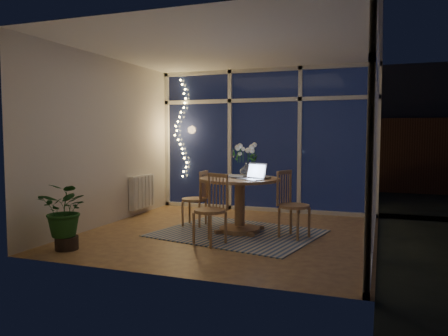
{
  "coord_description": "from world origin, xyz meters",
  "views": [
    {
      "loc": [
        2.02,
        -5.79,
        1.4
      ],
      "look_at": [
        -0.16,
        0.25,
        0.91
      ],
      "focal_mm": 35.0,
      "sensor_mm": 36.0,
      "label": 1
    }
  ],
  "objects_px": {
    "chair_right": "(294,204)",
    "laptop": "(250,171)",
    "chair_left": "(194,198)",
    "dining_table": "(240,205)",
    "potted_plant": "(66,219)",
    "chair_front": "(210,209)",
    "flower_vase": "(247,169)"
  },
  "relations": [
    {
      "from": "chair_left",
      "to": "laptop",
      "type": "xyz_separation_m",
      "value": [
        1.01,
        -0.38,
        0.48
      ]
    },
    {
      "from": "chair_left",
      "to": "flower_vase",
      "type": "distance_m",
      "value": 0.94
    },
    {
      "from": "chair_right",
      "to": "chair_left",
      "type": "bearing_deg",
      "value": 101.94
    },
    {
      "from": "chair_left",
      "to": "chair_right",
      "type": "relative_size",
      "value": 0.94
    },
    {
      "from": "laptop",
      "to": "flower_vase",
      "type": "relative_size",
      "value": 1.62
    },
    {
      "from": "dining_table",
      "to": "chair_right",
      "type": "bearing_deg",
      "value": -6.36
    },
    {
      "from": "chair_left",
      "to": "laptop",
      "type": "height_order",
      "value": "laptop"
    },
    {
      "from": "dining_table",
      "to": "laptop",
      "type": "distance_m",
      "value": 0.6
    },
    {
      "from": "chair_front",
      "to": "flower_vase",
      "type": "xyz_separation_m",
      "value": [
        0.17,
        1.04,
        0.43
      ]
    },
    {
      "from": "potted_plant",
      "to": "chair_right",
      "type": "bearing_deg",
      "value": 31.46
    },
    {
      "from": "dining_table",
      "to": "chair_front",
      "type": "bearing_deg",
      "value": -100.48
    },
    {
      "from": "chair_right",
      "to": "potted_plant",
      "type": "xyz_separation_m",
      "value": [
        -2.51,
        -1.53,
        -0.08
      ]
    },
    {
      "from": "flower_vase",
      "to": "chair_right",
      "type": "bearing_deg",
      "value": -23.32
    },
    {
      "from": "chair_front",
      "to": "potted_plant",
      "type": "height_order",
      "value": "chair_front"
    },
    {
      "from": "dining_table",
      "to": "potted_plant",
      "type": "relative_size",
      "value": 1.52
    },
    {
      "from": "laptop",
      "to": "potted_plant",
      "type": "distance_m",
      "value": 2.44
    },
    {
      "from": "chair_right",
      "to": "potted_plant",
      "type": "relative_size",
      "value": 1.22
    },
    {
      "from": "dining_table",
      "to": "laptop",
      "type": "xyz_separation_m",
      "value": [
        0.22,
        -0.21,
        0.52
      ]
    },
    {
      "from": "chair_front",
      "to": "chair_left",
      "type": "bearing_deg",
      "value": 143.91
    },
    {
      "from": "chair_left",
      "to": "flower_vase",
      "type": "relative_size",
      "value": 4.13
    },
    {
      "from": "flower_vase",
      "to": "dining_table",
      "type": "bearing_deg",
      "value": -95.76
    },
    {
      "from": "chair_front",
      "to": "dining_table",
      "type": "bearing_deg",
      "value": 99.88
    },
    {
      "from": "chair_left",
      "to": "flower_vase",
      "type": "bearing_deg",
      "value": 93.22
    },
    {
      "from": "chair_left",
      "to": "dining_table",
      "type": "bearing_deg",
      "value": 75.65
    },
    {
      "from": "laptop",
      "to": "potted_plant",
      "type": "xyz_separation_m",
      "value": [
        -1.92,
        -1.41,
        -0.53
      ]
    },
    {
      "from": "chair_right",
      "to": "laptop",
      "type": "height_order",
      "value": "laptop"
    },
    {
      "from": "laptop",
      "to": "flower_vase",
      "type": "height_order",
      "value": "laptop"
    },
    {
      "from": "chair_front",
      "to": "potted_plant",
      "type": "relative_size",
      "value": 1.2
    },
    {
      "from": "chair_left",
      "to": "chair_right",
      "type": "bearing_deg",
      "value": 78.69
    },
    {
      "from": "chair_right",
      "to": "potted_plant",
      "type": "bearing_deg",
      "value": 142.78
    },
    {
      "from": "potted_plant",
      "to": "chair_front",
      "type": "bearing_deg",
      "value": 28.1
    },
    {
      "from": "flower_vase",
      "to": "potted_plant",
      "type": "xyz_separation_m",
      "value": [
        -1.73,
        -1.87,
        -0.51
      ]
    }
  ]
}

